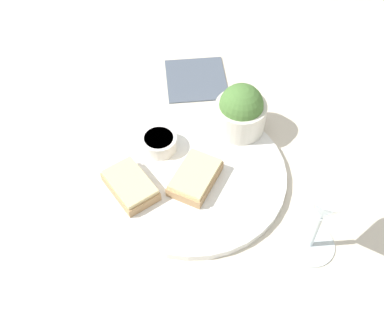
{
  "coord_description": "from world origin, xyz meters",
  "views": [
    {
      "loc": [
        -0.51,
        -0.02,
        0.68
      ],
      "look_at": [
        0.0,
        0.0,
        0.03
      ],
      "focal_mm": 45.0,
      "sensor_mm": 36.0,
      "label": 1
    }
  ],
  "objects_px": {
    "salad_bowl": "(241,111)",
    "cheese_toast_far": "(130,185)",
    "cheese_toast_near": "(195,177)",
    "wine_glass": "(325,206)",
    "napkin": "(198,79)",
    "sauce_ramekin": "(159,142)"
  },
  "relations": [
    {
      "from": "salad_bowl",
      "to": "cheese_toast_near",
      "type": "height_order",
      "value": "salad_bowl"
    },
    {
      "from": "sauce_ramekin",
      "to": "salad_bowl",
      "type": "bearing_deg",
      "value": -69.17
    },
    {
      "from": "cheese_toast_near",
      "to": "sauce_ramekin",
      "type": "bearing_deg",
      "value": 41.91
    },
    {
      "from": "cheese_toast_near",
      "to": "cheese_toast_far",
      "type": "distance_m",
      "value": 0.11
    },
    {
      "from": "salad_bowl",
      "to": "napkin",
      "type": "distance_m",
      "value": 0.17
    },
    {
      "from": "cheese_toast_near",
      "to": "wine_glass",
      "type": "distance_m",
      "value": 0.23
    },
    {
      "from": "cheese_toast_near",
      "to": "napkin",
      "type": "distance_m",
      "value": 0.27
    },
    {
      "from": "sauce_ramekin",
      "to": "cheese_toast_far",
      "type": "xyz_separation_m",
      "value": [
        -0.1,
        0.04,
        -0.0
      ]
    },
    {
      "from": "sauce_ramekin",
      "to": "wine_glass",
      "type": "height_order",
      "value": "wine_glass"
    },
    {
      "from": "salad_bowl",
      "to": "cheese_toast_far",
      "type": "distance_m",
      "value": 0.24
    },
    {
      "from": "wine_glass",
      "to": "salad_bowl",
      "type": "bearing_deg",
      "value": 24.1
    },
    {
      "from": "salad_bowl",
      "to": "sauce_ramekin",
      "type": "bearing_deg",
      "value": 110.83
    },
    {
      "from": "salad_bowl",
      "to": "napkin",
      "type": "height_order",
      "value": "salad_bowl"
    },
    {
      "from": "wine_glass",
      "to": "cheese_toast_far",
      "type": "bearing_deg",
      "value": 73.24
    },
    {
      "from": "cheese_toast_far",
      "to": "cheese_toast_near",
      "type": "bearing_deg",
      "value": -79.19
    },
    {
      "from": "salad_bowl",
      "to": "cheese_toast_near",
      "type": "relative_size",
      "value": 0.85
    },
    {
      "from": "sauce_ramekin",
      "to": "cheese_toast_near",
      "type": "bearing_deg",
      "value": -138.09
    },
    {
      "from": "napkin",
      "to": "cheese_toast_far",
      "type": "bearing_deg",
      "value": 160.37
    },
    {
      "from": "salad_bowl",
      "to": "cheese_toast_far",
      "type": "xyz_separation_m",
      "value": [
        -0.15,
        0.19,
        -0.03
      ]
    },
    {
      "from": "cheese_toast_far",
      "to": "napkin",
      "type": "xyz_separation_m",
      "value": [
        0.29,
        -0.11,
        -0.02
      ]
    },
    {
      "from": "salad_bowl",
      "to": "cheese_toast_far",
      "type": "bearing_deg",
      "value": 128.98
    },
    {
      "from": "sauce_ramekin",
      "to": "cheese_toast_near",
      "type": "xyz_separation_m",
      "value": [
        -0.07,
        -0.07,
        -0.0
      ]
    }
  ]
}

